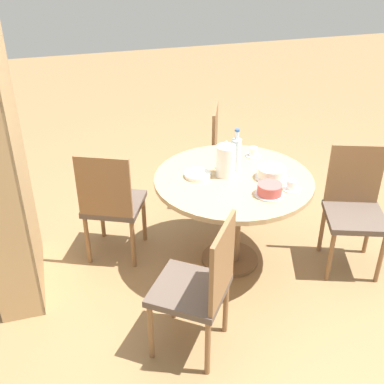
{
  "coord_description": "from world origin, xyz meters",
  "views": [
    {
      "loc": [
        -2.82,
        1.15,
        2.37
      ],
      "look_at": [
        0.0,
        0.31,
        0.68
      ],
      "focal_mm": 45.0,
      "sensor_mm": 36.0,
      "label": 1
    }
  ],
  "objects_px": {
    "chair_c": "(229,154)",
    "water_bottle": "(236,153)",
    "coffee_pot": "(226,160)",
    "cake_second": "(270,190)",
    "bookshelf": "(6,179)",
    "cup_b": "(291,186)",
    "cup_a": "(253,153)",
    "cake_main": "(272,173)",
    "chair_a": "(200,285)",
    "chair_b": "(354,206)",
    "chair_d": "(111,202)"
  },
  "relations": [
    {
      "from": "chair_d",
      "to": "bookshelf",
      "type": "distance_m",
      "value": 0.78
    },
    {
      "from": "chair_d",
      "to": "cup_b",
      "type": "xyz_separation_m",
      "value": [
        -0.6,
        -1.16,
        0.28
      ]
    },
    {
      "from": "bookshelf",
      "to": "cake_main",
      "type": "height_order",
      "value": "bookshelf"
    },
    {
      "from": "chair_d",
      "to": "cup_b",
      "type": "distance_m",
      "value": 1.34
    },
    {
      "from": "cake_main",
      "to": "cup_b",
      "type": "distance_m",
      "value": 0.2
    },
    {
      "from": "chair_a",
      "to": "coffee_pot",
      "type": "distance_m",
      "value": 1.0
    },
    {
      "from": "chair_a",
      "to": "cup_a",
      "type": "relative_size",
      "value": 7.93
    },
    {
      "from": "coffee_pot",
      "to": "water_bottle",
      "type": "xyz_separation_m",
      "value": [
        0.07,
        -0.11,
        0.01
      ]
    },
    {
      "from": "cake_main",
      "to": "chair_c",
      "type": "bearing_deg",
      "value": -2.3
    },
    {
      "from": "cup_a",
      "to": "cup_b",
      "type": "distance_m",
      "value": 0.57
    },
    {
      "from": "chair_d",
      "to": "cake_second",
      "type": "bearing_deg",
      "value": 172.64
    },
    {
      "from": "coffee_pot",
      "to": "cup_a",
      "type": "distance_m",
      "value": 0.41
    },
    {
      "from": "chair_d",
      "to": "cake_second",
      "type": "distance_m",
      "value": 1.2
    },
    {
      "from": "bookshelf",
      "to": "cup_b",
      "type": "height_order",
      "value": "bookshelf"
    },
    {
      "from": "cake_second",
      "to": "cup_a",
      "type": "distance_m",
      "value": 0.61
    },
    {
      "from": "cup_a",
      "to": "water_bottle",
      "type": "bearing_deg",
      "value": 128.61
    },
    {
      "from": "chair_a",
      "to": "chair_b",
      "type": "height_order",
      "value": "same"
    },
    {
      "from": "chair_d",
      "to": "water_bottle",
      "type": "xyz_separation_m",
      "value": [
        -0.2,
        -0.91,
        0.38
      ]
    },
    {
      "from": "chair_a",
      "to": "bookshelf",
      "type": "bearing_deg",
      "value": -96.72
    },
    {
      "from": "coffee_pot",
      "to": "water_bottle",
      "type": "relative_size",
      "value": 0.85
    },
    {
      "from": "chair_d",
      "to": "cup_a",
      "type": "xyz_separation_m",
      "value": [
        -0.03,
        -1.12,
        0.28
      ]
    },
    {
      "from": "cup_b",
      "to": "coffee_pot",
      "type": "bearing_deg",
      "value": 47.68
    },
    {
      "from": "chair_c",
      "to": "cake_second",
      "type": "bearing_deg",
      "value": -164.6
    },
    {
      "from": "chair_c",
      "to": "cup_a",
      "type": "bearing_deg",
      "value": -159.11
    },
    {
      "from": "chair_a",
      "to": "chair_b",
      "type": "distance_m",
      "value": 1.46
    },
    {
      "from": "chair_b",
      "to": "cup_a",
      "type": "xyz_separation_m",
      "value": [
        0.54,
        0.6,
        0.28
      ]
    },
    {
      "from": "cake_second",
      "to": "chair_d",
      "type": "bearing_deg",
      "value": 57.69
    },
    {
      "from": "chair_b",
      "to": "cup_b",
      "type": "height_order",
      "value": "chair_b"
    },
    {
      "from": "cake_main",
      "to": "cake_second",
      "type": "distance_m",
      "value": 0.25
    },
    {
      "from": "cake_second",
      "to": "cup_a",
      "type": "relative_size",
      "value": 1.66
    },
    {
      "from": "bookshelf",
      "to": "cake_second",
      "type": "distance_m",
      "value": 1.75
    },
    {
      "from": "chair_a",
      "to": "chair_d",
      "type": "height_order",
      "value": "same"
    },
    {
      "from": "chair_d",
      "to": "bookshelf",
      "type": "height_order",
      "value": "bookshelf"
    },
    {
      "from": "bookshelf",
      "to": "coffee_pot",
      "type": "relative_size",
      "value": 6.77
    },
    {
      "from": "coffee_pot",
      "to": "cake_second",
      "type": "height_order",
      "value": "coffee_pot"
    },
    {
      "from": "coffee_pot",
      "to": "cake_main",
      "type": "height_order",
      "value": "coffee_pot"
    },
    {
      "from": "chair_b",
      "to": "cake_second",
      "type": "xyz_separation_m",
      "value": [
        -0.05,
        0.73,
        0.29
      ]
    },
    {
      "from": "chair_c",
      "to": "water_bottle",
      "type": "xyz_separation_m",
      "value": [
        -0.74,
        0.23,
        0.38
      ]
    },
    {
      "from": "chair_a",
      "to": "water_bottle",
      "type": "relative_size",
      "value": 2.96
    },
    {
      "from": "chair_b",
      "to": "water_bottle",
      "type": "xyz_separation_m",
      "value": [
        0.37,
        0.81,
        0.38
      ]
    },
    {
      "from": "chair_c",
      "to": "bookshelf",
      "type": "bearing_deg",
      "value": 132.1
    },
    {
      "from": "bookshelf",
      "to": "chair_b",
      "type": "bearing_deg",
      "value": 78.78
    },
    {
      "from": "chair_a",
      "to": "cup_a",
      "type": "distance_m",
      "value": 1.33
    },
    {
      "from": "bookshelf",
      "to": "chair_c",
      "type": "bearing_deg",
      "value": 109.2
    },
    {
      "from": "chair_c",
      "to": "chair_d",
      "type": "relative_size",
      "value": 1.0
    },
    {
      "from": "chair_d",
      "to": "bookshelf",
      "type": "bearing_deg",
      "value": 33.07
    },
    {
      "from": "chair_b",
      "to": "coffee_pot",
      "type": "xyz_separation_m",
      "value": [
        0.31,
        0.92,
        0.37
      ]
    },
    {
      "from": "water_bottle",
      "to": "chair_c",
      "type": "bearing_deg",
      "value": -17.43
    },
    {
      "from": "cake_main",
      "to": "cake_second",
      "type": "relative_size",
      "value": 1.16
    },
    {
      "from": "cake_second",
      "to": "cup_a",
      "type": "xyz_separation_m",
      "value": [
        0.59,
        -0.13,
        -0.01
      ]
    }
  ]
}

